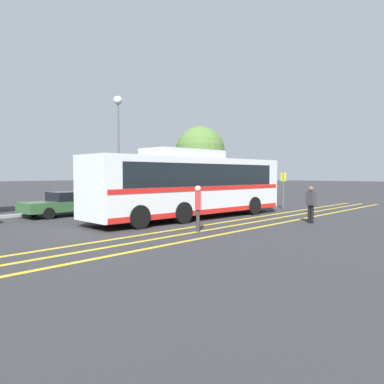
# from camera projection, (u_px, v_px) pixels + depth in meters

# --- Properties ---
(ground_plane) EXTENTS (220.00, 220.00, 0.00)m
(ground_plane) POSITION_uv_depth(u_px,v_px,m) (173.00, 220.00, 18.65)
(ground_plane) COLOR #2D2D30
(lane_strip_0) EXTENTS (31.70, 0.20, 0.01)m
(lane_strip_0) POSITION_uv_depth(u_px,v_px,m) (226.00, 222.00, 17.78)
(lane_strip_0) COLOR gold
(lane_strip_0) RESTS_ON ground_plane
(lane_strip_1) EXTENTS (31.70, 0.20, 0.01)m
(lane_strip_1) POSITION_uv_depth(u_px,v_px,m) (244.00, 224.00, 17.09)
(lane_strip_1) COLOR gold
(lane_strip_1) RESTS_ON ground_plane
(lane_strip_2) EXTENTS (31.70, 0.20, 0.01)m
(lane_strip_2) POSITION_uv_depth(u_px,v_px,m) (265.00, 226.00, 16.35)
(lane_strip_2) COLOR gold
(lane_strip_2) RESTS_ON ground_plane
(curb_strip) EXTENTS (39.70, 0.36, 0.15)m
(curb_strip) POSITION_uv_depth(u_px,v_px,m) (110.00, 208.00, 24.14)
(curb_strip) COLOR #99999E
(curb_strip) RESTS_ON ground_plane
(transit_bus) EXTENTS (12.14, 3.27, 3.49)m
(transit_bus) POSITION_uv_depth(u_px,v_px,m) (192.00, 184.00, 19.17)
(transit_bus) COLOR silver
(transit_bus) RESTS_ON ground_plane
(parked_car_1) EXTENTS (4.90, 1.93, 1.31)m
(parked_car_1) POSITION_uv_depth(u_px,v_px,m) (68.00, 203.00, 20.42)
(parked_car_1) COLOR #335B33
(parked_car_1) RESTS_ON ground_plane
(parked_car_2) EXTENTS (4.83, 2.31, 1.51)m
(parked_car_2) POSITION_uv_depth(u_px,v_px,m) (158.00, 196.00, 25.45)
(parked_car_2) COLOR navy
(parked_car_2) RESTS_ON ground_plane
(parked_car_3) EXTENTS (4.02, 2.07, 1.30)m
(parked_car_3) POSITION_uv_depth(u_px,v_px,m) (208.00, 194.00, 29.60)
(parked_car_3) COLOR silver
(parked_car_3) RESTS_ON ground_plane
(pedestrian_0) EXTENTS (0.32, 0.46, 1.70)m
(pedestrian_0) POSITION_uv_depth(u_px,v_px,m) (311.00, 202.00, 17.28)
(pedestrian_0) COLOR black
(pedestrian_0) RESTS_ON ground_plane
(pedestrian_1) EXTENTS (0.46, 0.45, 1.82)m
(pedestrian_1) POSITION_uv_depth(u_px,v_px,m) (198.00, 205.00, 14.74)
(pedestrian_1) COLOR #2D2D33
(pedestrian_1) RESTS_ON ground_plane
(bus_stop_sign) EXTENTS (0.07, 0.40, 2.42)m
(bus_stop_sign) POSITION_uv_depth(u_px,v_px,m) (283.00, 186.00, 24.12)
(bus_stop_sign) COLOR #59595E
(bus_stop_sign) RESTS_ON ground_plane
(street_lamp) EXTENTS (0.57, 0.57, 7.52)m
(street_lamp) POSITION_uv_depth(u_px,v_px,m) (118.00, 124.00, 25.20)
(street_lamp) COLOR #59595E
(street_lamp) RESTS_ON ground_plane
(tree_2) EXTENTS (4.78, 4.78, 6.87)m
(tree_2) POSITION_uv_depth(u_px,v_px,m) (200.00, 151.00, 36.11)
(tree_2) COLOR #513823
(tree_2) RESTS_ON ground_plane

